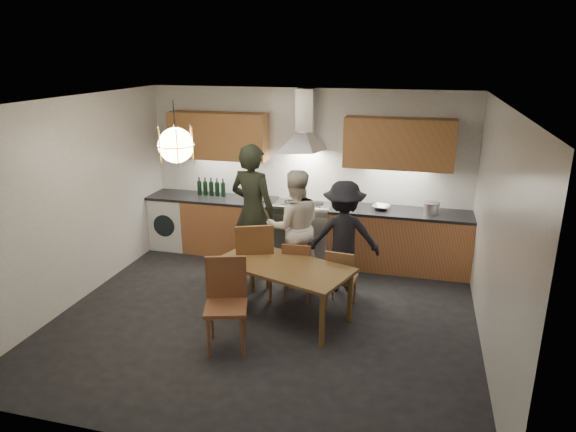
% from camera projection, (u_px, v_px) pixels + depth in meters
% --- Properties ---
extents(ground, '(5.00, 5.00, 0.00)m').
position_uv_depth(ground, '(266.00, 318.00, 6.29)').
color(ground, black).
rests_on(ground, ground).
extents(room_shell, '(5.02, 4.52, 2.61)m').
position_uv_depth(room_shell, '(264.00, 182.00, 5.77)').
color(room_shell, white).
rests_on(room_shell, ground).
extents(counter_run, '(5.00, 0.62, 0.90)m').
position_uv_depth(counter_run, '(303.00, 232.00, 7.94)').
color(counter_run, '#C57C4B').
rests_on(counter_run, ground).
extents(range_stove, '(0.90, 0.60, 0.92)m').
position_uv_depth(range_stove, '(302.00, 232.00, 7.95)').
color(range_stove, silver).
rests_on(range_stove, ground).
extents(wall_fixtures, '(4.30, 0.54, 1.10)m').
position_uv_depth(wall_fixtures, '(304.00, 139.00, 7.62)').
color(wall_fixtures, '#BC7F48').
rests_on(wall_fixtures, ground).
extents(pendant_lamp, '(0.43, 0.43, 0.70)m').
position_uv_depth(pendant_lamp, '(176.00, 145.00, 5.79)').
color(pendant_lamp, black).
rests_on(pendant_lamp, ground).
extents(dining_table, '(1.79, 1.30, 0.68)m').
position_uv_depth(dining_table, '(283.00, 271.00, 6.15)').
color(dining_table, brown).
rests_on(dining_table, ground).
extents(chair_back_left, '(0.62, 0.62, 1.06)m').
position_uv_depth(chair_back_left, '(254.00, 256.00, 6.58)').
color(chair_back_left, brown).
rests_on(chair_back_left, ground).
extents(chair_back_mid, '(0.39, 0.39, 0.81)m').
position_uv_depth(chair_back_mid, '(298.00, 268.00, 6.59)').
color(chair_back_mid, brown).
rests_on(chair_back_mid, ground).
extents(chair_back_right, '(0.39, 0.39, 0.79)m').
position_uv_depth(chair_back_right, '(340.00, 276.00, 6.38)').
color(chair_back_right, brown).
rests_on(chair_back_right, ground).
extents(chair_front, '(0.56, 0.56, 0.99)m').
position_uv_depth(chair_front, '(226.00, 296.00, 5.59)').
color(chair_front, brown).
rests_on(chair_front, ground).
extents(person_left, '(0.80, 0.63, 1.92)m').
position_uv_depth(person_left, '(253.00, 211.00, 7.23)').
color(person_left, black).
rests_on(person_left, ground).
extents(person_mid, '(0.96, 0.87, 1.61)m').
position_uv_depth(person_mid, '(294.00, 227.00, 7.07)').
color(person_mid, beige).
rests_on(person_mid, ground).
extents(person_right, '(1.07, 0.75, 1.52)m').
position_uv_depth(person_right, '(343.00, 236.00, 6.85)').
color(person_right, black).
rests_on(person_right, ground).
extents(mixing_bowl, '(0.31, 0.31, 0.06)m').
position_uv_depth(mixing_bowl, '(381.00, 207.00, 7.52)').
color(mixing_bowl, '#B8B8BB').
rests_on(mixing_bowl, counter_run).
extents(stock_pot, '(0.24, 0.24, 0.16)m').
position_uv_depth(stock_pot, '(431.00, 209.00, 7.30)').
color(stock_pot, '#B9BABD').
rests_on(stock_pot, counter_run).
extents(wine_bottles, '(0.48, 0.07, 0.29)m').
position_uv_depth(wine_bottles, '(211.00, 187.00, 8.21)').
color(wine_bottles, black).
rests_on(wine_bottles, counter_run).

